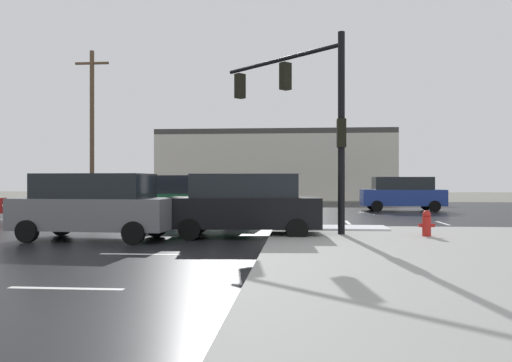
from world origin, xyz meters
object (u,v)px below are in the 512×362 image
suv_black (245,204)px  suv_green (198,199)px  suv_silver (117,192)px  suv_grey (95,205)px  suv_blue (402,193)px  utility_pole_far (92,127)px  traffic_signal_mast (306,105)px  fire_hydrant (427,223)px

suv_black → suv_green: same height
suv_silver → suv_grey: (5.22, -16.30, 0.00)m
suv_blue → utility_pole_far: 19.93m
suv_black → suv_silver: size_ratio=1.00×
traffic_signal_mast → suv_grey: bearing=62.2°
suv_black → suv_silver: bearing=119.3°
suv_blue → suv_grey: size_ratio=0.98×
fire_hydrant → suv_black: suv_black is taller
suv_blue → suv_grey: 20.12m
traffic_signal_mast → suv_silver: 18.65m
suv_silver → suv_black: bearing=35.4°
suv_green → utility_pole_far: bearing=134.3°
fire_hydrant → suv_green: bearing=148.9°
suv_grey → utility_pole_far: utility_pole_far is taller
suv_black → suv_silver: (-9.74, 15.19, 0.00)m
traffic_signal_mast → suv_blue: traffic_signal_mast is taller
suv_black → utility_pole_far: 19.87m
traffic_signal_mast → suv_silver: size_ratio=1.31×
fire_hydrant → suv_black: (-5.62, 0.37, 0.55)m
suv_silver → suv_grey: 17.12m
traffic_signal_mast → suv_green: traffic_signal_mast is taller
traffic_signal_mast → suv_black: 4.01m
suv_blue → utility_pole_far: utility_pole_far is taller
utility_pole_far → suv_green: bearing=-50.5°
fire_hydrant → suv_green: 9.39m
suv_blue → suv_grey: (-12.40, -15.85, 0.00)m
fire_hydrant → traffic_signal_mast: bearing=158.5°
suv_green → utility_pole_far: 15.01m
suv_silver → utility_pole_far: (-1.83, 0.39, 4.23)m
fire_hydrant → suv_green: size_ratio=0.16×
suv_silver → utility_pole_far: 4.63m
fire_hydrant → suv_blue: 15.28m
suv_silver → suv_grey: same height
fire_hydrant → suv_silver: bearing=134.6°
suv_blue → suv_grey: same height
utility_pole_far → suv_grey: bearing=-67.1°
suv_black → suv_blue: size_ratio=1.02×
traffic_signal_mast → suv_blue: 15.26m
suv_black → suv_grey: bearing=-169.6°
suv_silver → suv_green: 12.99m
fire_hydrant → suv_grey: 10.18m
traffic_signal_mast → utility_pole_far: size_ratio=0.63×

